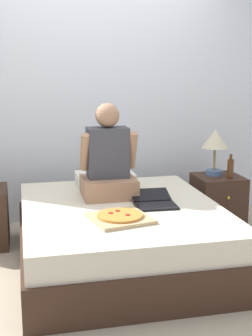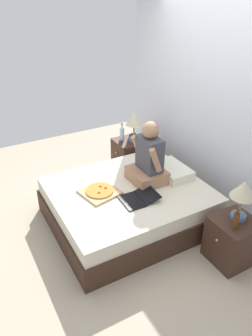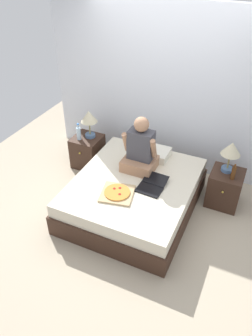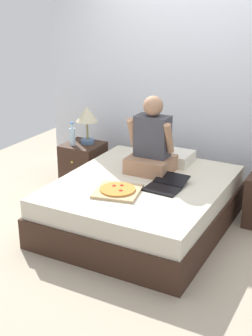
% 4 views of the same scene
% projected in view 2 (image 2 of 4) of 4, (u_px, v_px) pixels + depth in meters
% --- Properties ---
extents(ground_plane, '(5.86, 5.86, 0.00)m').
position_uv_depth(ground_plane, '(128.00, 220.00, 4.18)').
color(ground_plane, tan).
extents(wall_back, '(3.86, 0.12, 2.50)m').
position_uv_depth(wall_back, '(218.00, 110.00, 4.10)').
color(wall_back, silver).
rests_on(wall_back, ground).
extents(bed, '(1.58, 1.85, 0.49)m').
position_uv_depth(bed, '(128.00, 205.00, 4.06)').
color(bed, '#382319').
rests_on(bed, ground).
extents(nightstand_left, '(0.44, 0.47, 0.52)m').
position_uv_depth(nightstand_left, '(129.00, 155.00, 5.16)').
color(nightstand_left, '#382319').
rests_on(nightstand_left, ground).
extents(lamp_on_left_nightstand, '(0.26, 0.26, 0.45)m').
position_uv_depth(lamp_on_left_nightstand, '(134.00, 121.00, 4.86)').
color(lamp_on_left_nightstand, '#4C6B93').
rests_on(lamp_on_left_nightstand, nightstand_left).
extents(water_bottle, '(0.07, 0.07, 0.28)m').
position_uv_depth(water_bottle, '(122.00, 133.00, 5.00)').
color(water_bottle, silver).
rests_on(water_bottle, nightstand_left).
extents(nightstand_right, '(0.44, 0.47, 0.52)m').
position_uv_depth(nightstand_right, '(232.00, 240.00, 3.48)').
color(nightstand_right, '#382319').
rests_on(nightstand_right, ground).
extents(lamp_on_right_nightstand, '(0.26, 0.26, 0.45)m').
position_uv_depth(lamp_on_right_nightstand, '(243.00, 192.00, 3.23)').
color(lamp_on_right_nightstand, '#4C6B93').
rests_on(lamp_on_right_nightstand, nightstand_right).
extents(beer_bottle, '(0.06, 0.06, 0.23)m').
position_uv_depth(beer_bottle, '(236.00, 221.00, 3.21)').
color(beer_bottle, '#512D14').
rests_on(beer_bottle, nightstand_right).
extents(pillow, '(0.52, 0.34, 0.12)m').
position_uv_depth(pillow, '(172.00, 171.00, 4.19)').
color(pillow, silver).
rests_on(pillow, bed).
extents(person_seated, '(0.47, 0.40, 0.78)m').
position_uv_depth(person_seated, '(148.00, 160.00, 3.95)').
color(person_seated, '#A37556').
rests_on(person_seated, bed).
extents(laptop, '(0.34, 0.43, 0.07)m').
position_uv_depth(laptop, '(137.00, 199.00, 3.72)').
color(laptop, black).
rests_on(laptop, bed).
extents(pizza_box, '(0.47, 0.47, 0.05)m').
position_uv_depth(pizza_box, '(100.00, 192.00, 3.85)').
color(pizza_box, tan).
rests_on(pizza_box, bed).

